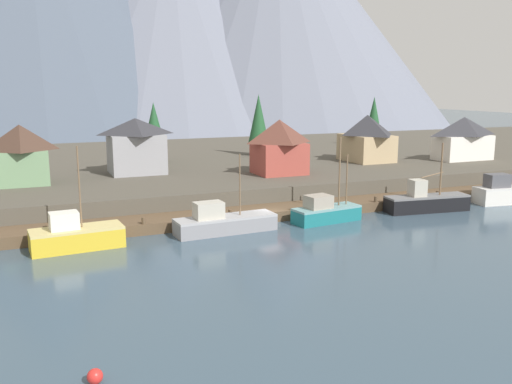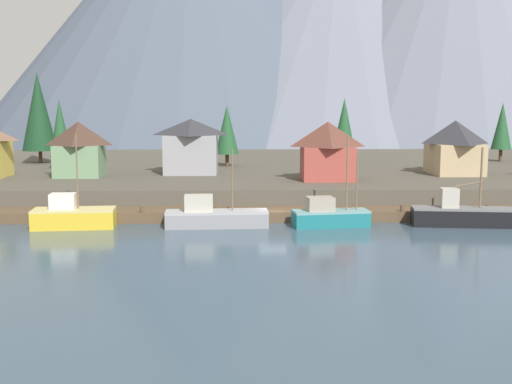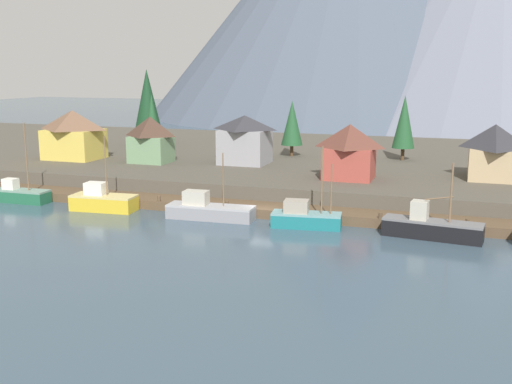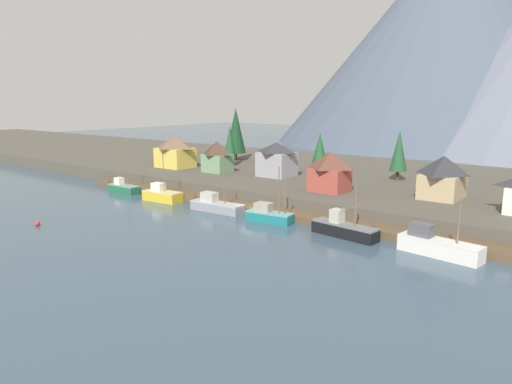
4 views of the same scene
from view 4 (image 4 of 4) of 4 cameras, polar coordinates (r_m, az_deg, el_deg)
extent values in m
cube|color=#384C5B|center=(87.65, 7.45, -0.57)|extent=(400.00, 400.00, 1.00)
cube|color=brown|center=(72.89, 0.18, -2.05)|extent=(80.00, 4.00, 1.00)
cylinder|color=brown|center=(97.72, -17.37, 1.00)|extent=(0.36, 0.36, 1.60)
cylinder|color=brown|center=(91.31, -14.52, 0.47)|extent=(0.36, 0.36, 1.60)
cylinder|color=brown|center=(85.17, -11.24, -0.14)|extent=(0.36, 0.36, 1.60)
cylinder|color=brown|center=(79.36, -7.47, -0.84)|extent=(0.36, 0.36, 1.60)
cylinder|color=brown|center=(73.96, -3.12, -1.64)|extent=(0.36, 0.36, 1.60)
cylinder|color=brown|center=(69.07, 1.87, -2.54)|extent=(0.36, 0.36, 1.60)
cylinder|color=brown|center=(64.80, 7.59, -3.56)|extent=(0.36, 0.36, 1.60)
cylinder|color=brown|center=(61.28, 14.05, -4.66)|extent=(0.36, 0.36, 1.60)
cylinder|color=brown|center=(58.65, 21.21, -5.80)|extent=(0.36, 0.36, 1.60)
cube|color=#4C473D|center=(97.68, 11.09, 1.57)|extent=(400.00, 56.00, 2.50)
cone|color=#475160|center=(212.08, 22.39, 16.87)|extent=(135.29, 135.29, 82.66)
cube|color=#1E5B3D|center=(91.37, -15.69, 0.32)|extent=(6.84, 2.36, 1.29)
cube|color=gray|center=(91.24, -15.71, 0.78)|extent=(6.84, 2.36, 0.20)
cube|color=silver|center=(92.21, -16.26, 1.31)|extent=(1.60, 1.27, 1.23)
cylinder|color=brown|center=(89.76, -15.42, 3.23)|extent=(0.15, 0.15, 7.82)
cube|color=gold|center=(82.19, -11.25, -0.57)|extent=(7.30, 3.31, 1.53)
cube|color=tan|center=(82.02, -11.27, 0.02)|extent=(7.30, 3.31, 0.20)
cube|color=silver|center=(82.52, -11.74, 0.62)|extent=(2.29, 1.74, 1.36)
cylinder|color=brown|center=(81.17, -11.16, 2.31)|extent=(0.13, 0.13, 6.50)
cube|color=gray|center=(73.40, -4.71, -1.89)|extent=(9.22, 2.99, 1.26)
cube|color=#9F9FA2|center=(73.24, -4.72, -1.34)|extent=(9.22, 2.99, 0.20)
cube|color=#B2AD9E|center=(74.09, -5.67, -0.56)|extent=(2.58, 1.73, 1.44)
cylinder|color=brown|center=(71.81, -3.90, 0.74)|extent=(0.12, 0.12, 5.50)
cube|color=#196B70|center=(66.99, 1.67, -3.12)|extent=(7.00, 3.15, 1.27)
cube|color=#679496|center=(66.81, 1.67, -2.51)|extent=(7.00, 3.15, 0.20)
cube|color=gray|center=(67.13, 0.93, -1.82)|extent=(2.56, 2.09, 1.22)
cylinder|color=brown|center=(65.43, 2.79, 0.23)|extent=(0.16, 0.16, 6.58)
cylinder|color=brown|center=(65.18, 3.49, -0.57)|extent=(0.13, 0.13, 4.90)
cube|color=black|center=(60.85, 10.68, -4.68)|extent=(9.10, 3.26, 1.48)
cube|color=slate|center=(60.63, 10.70, -3.92)|extent=(9.10, 3.26, 0.20)
cube|color=#B2AD9E|center=(61.06, 9.79, -2.85)|extent=(1.66, 1.63, 1.71)
cylinder|color=brown|center=(59.19, 11.97, -1.53)|extent=(0.19, 0.19, 5.41)
cylinder|color=brown|center=(59.85, 11.15, -1.94)|extent=(2.48, 0.42, 0.60)
cube|color=silver|center=(56.45, 21.36, -6.43)|extent=(9.34, 3.62, 1.65)
cube|color=silver|center=(56.19, 21.42, -5.53)|extent=(9.34, 3.62, 0.20)
cube|color=#4C4C51|center=(56.89, 19.40, -4.32)|extent=(2.72, 1.87, 1.47)
cylinder|color=brown|center=(54.89, 23.36, -3.51)|extent=(0.19, 0.19, 4.51)
cube|color=#6B8E66|center=(96.69, -4.69, 3.49)|extent=(5.26, 4.37, 3.65)
pyramid|color=#422D23|center=(96.32, -4.72, 5.36)|extent=(5.52, 4.59, 2.70)
cube|color=gray|center=(91.14, 2.53, 3.37)|extent=(6.26, 5.61, 4.66)
pyramid|color=#2D2D33|center=(90.76, 2.55, 5.43)|extent=(6.57, 5.90, 1.92)
cube|color=tan|center=(76.10, 21.61, 0.67)|extent=(5.50, 6.92, 3.67)
pyramid|color=#2D2D33|center=(75.62, 21.79, 3.06)|extent=(5.77, 7.26, 2.75)
cube|color=#9E4238|center=(77.07, 8.89, 1.46)|extent=(5.63, 4.94, 3.70)
pyramid|color=brown|center=(76.60, 8.97, 3.83)|extent=(5.91, 5.18, 2.74)
cube|color=gold|center=(104.87, -9.76, 4.12)|extent=(7.47, 5.86, 4.23)
pyramid|color=brown|center=(104.51, -9.82, 6.01)|extent=(7.85, 6.16, 2.73)
cylinder|color=#4C3823|center=(90.70, 16.77, 1.93)|extent=(0.50, 0.50, 1.75)
cone|color=#1E4C28|center=(90.13, 16.93, 4.80)|extent=(3.15, 3.15, 7.38)
cylinder|color=#4C3823|center=(96.60, 7.66, 2.82)|extent=(0.50, 0.50, 1.67)
cone|color=#1E4C28|center=(96.11, 7.73, 5.23)|extent=(3.19, 3.19, 6.50)
cylinder|color=#4C3823|center=(106.66, -3.16, 3.64)|extent=(0.50, 0.50, 1.52)
cone|color=#1E4C28|center=(106.17, -3.19, 6.03)|extent=(2.81, 2.81, 7.43)
cylinder|color=#4C3823|center=(116.13, -2.43, 4.33)|extent=(0.50, 0.50, 1.81)
cone|color=#14381E|center=(115.55, -2.46, 7.46)|extent=(4.84, 4.84, 10.88)
sphere|color=red|center=(71.59, -24.96, -3.48)|extent=(0.70, 0.70, 0.70)
camera|label=1|loc=(65.00, -44.92, 4.06)|focal=38.37mm
camera|label=2|loc=(47.25, -56.00, -1.29)|focal=44.96mm
camera|label=3|loc=(25.15, -60.27, 1.46)|focal=42.48mm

